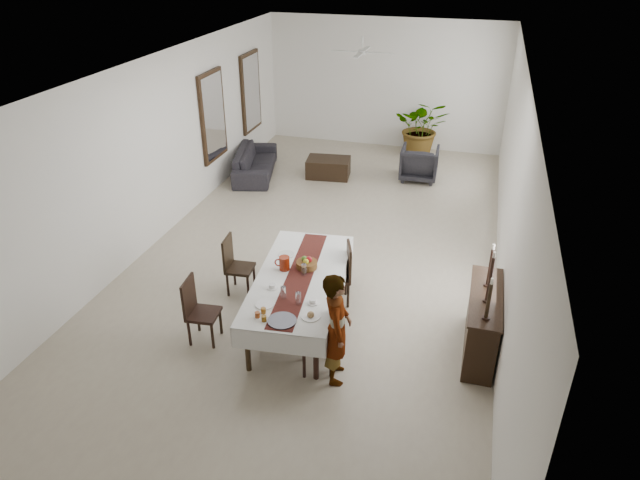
{
  "coord_description": "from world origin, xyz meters",
  "views": [
    {
      "loc": [
        2.38,
        -8.4,
        5.01
      ],
      "look_at": [
        0.39,
        -1.41,
        1.05
      ],
      "focal_mm": 32.0,
      "sensor_mm": 36.0,
      "label": 1
    }
  ],
  "objects_px": {
    "sideboard_body": "(482,324)",
    "dining_table_top": "(300,279)",
    "red_pitcher": "(284,263)",
    "woman": "(336,328)",
    "sofa": "(255,162)"
  },
  "relations": [
    {
      "from": "dining_table_top",
      "to": "sofa",
      "type": "height_order",
      "value": "dining_table_top"
    },
    {
      "from": "dining_table_top",
      "to": "sideboard_body",
      "type": "xyz_separation_m",
      "value": [
        2.51,
        0.04,
        -0.3
      ]
    },
    {
      "from": "sideboard_body",
      "to": "sofa",
      "type": "bearing_deg",
      "value": 135.75
    },
    {
      "from": "dining_table_top",
      "to": "sideboard_body",
      "type": "distance_m",
      "value": 2.53
    },
    {
      "from": "woman",
      "to": "sofa",
      "type": "bearing_deg",
      "value": 15.18
    },
    {
      "from": "sideboard_body",
      "to": "sofa",
      "type": "distance_m",
      "value": 7.31
    },
    {
      "from": "dining_table_top",
      "to": "red_pitcher",
      "type": "bearing_deg",
      "value": 149.04
    },
    {
      "from": "sideboard_body",
      "to": "dining_table_top",
      "type": "bearing_deg",
      "value": -179.05
    },
    {
      "from": "sideboard_body",
      "to": "red_pitcher",
      "type": "bearing_deg",
      "value": 178.29
    },
    {
      "from": "dining_table_top",
      "to": "woman",
      "type": "xyz_separation_m",
      "value": [
        0.79,
        -0.99,
        0.03
      ]
    },
    {
      "from": "woman",
      "to": "sofa",
      "type": "relative_size",
      "value": 0.74
    },
    {
      "from": "red_pitcher",
      "to": "sideboard_body",
      "type": "height_order",
      "value": "red_pitcher"
    },
    {
      "from": "dining_table_top",
      "to": "sofa",
      "type": "bearing_deg",
      "value": 112.18
    },
    {
      "from": "woman",
      "to": "sideboard_body",
      "type": "xyz_separation_m",
      "value": [
        1.73,
        1.04,
        -0.33
      ]
    },
    {
      "from": "red_pitcher",
      "to": "sideboard_body",
      "type": "relative_size",
      "value": 0.14
    }
  ]
}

